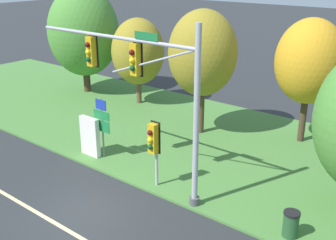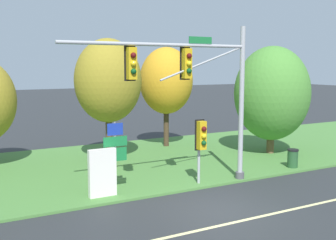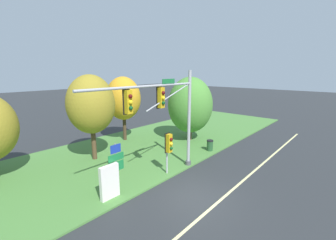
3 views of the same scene
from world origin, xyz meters
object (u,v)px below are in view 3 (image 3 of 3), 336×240
object	(u,v)px
route_sign_post	(116,162)
traffic_signal_mast	(167,109)
tree_mid_verge	(123,99)
tree_tall_centre	(190,105)
tree_behind_signpost	(91,105)
trash_bin	(210,145)
info_kiosk	(109,182)
pedestrian_signal_near_kerb	(169,145)

from	to	relation	value
route_sign_post	traffic_signal_mast	bearing A→B (deg)	-12.20
tree_mid_verge	tree_tall_centre	xyz separation A→B (m)	(4.34, -4.81, -0.64)
tree_behind_signpost	trash_bin	xyz separation A→B (m)	(7.60, -5.79, -3.83)
tree_tall_centre	tree_behind_signpost	bearing A→B (deg)	164.20
tree_behind_signpost	info_kiosk	world-z (taller)	tree_behind_signpost
tree_tall_centre	trash_bin	xyz separation A→B (m)	(-1.45, -3.22, -3.02)
tree_behind_signpost	tree_mid_verge	xyz separation A→B (m)	(4.71, 2.25, -0.16)
route_sign_post	tree_tall_centre	bearing A→B (deg)	14.82
pedestrian_signal_near_kerb	tree_behind_signpost	size ratio (longest dim) A/B	0.43
tree_behind_signpost	info_kiosk	xyz separation A→B (m)	(-2.45, -5.65, -3.35)
route_sign_post	tree_behind_signpost	xyz separation A→B (m)	(1.80, 5.43, 2.48)
trash_bin	tree_behind_signpost	bearing A→B (deg)	142.73
tree_mid_verge	tree_tall_centre	bearing A→B (deg)	-47.93
tree_mid_verge	tree_tall_centre	world-z (taller)	tree_mid_verge
traffic_signal_mast	info_kiosk	distance (m)	5.38
pedestrian_signal_near_kerb	route_sign_post	distance (m)	3.74
traffic_signal_mast	trash_bin	world-z (taller)	traffic_signal_mast
pedestrian_signal_near_kerb	route_sign_post	world-z (taller)	route_sign_post
pedestrian_signal_near_kerb	tree_mid_verge	xyz separation A→B (m)	(2.84, 8.34, 2.13)
pedestrian_signal_near_kerb	tree_tall_centre	bearing A→B (deg)	26.16
info_kiosk	trash_bin	distance (m)	10.06
traffic_signal_mast	tree_behind_signpost	xyz separation A→B (m)	(-1.61, 6.17, -0.14)
traffic_signal_mast	pedestrian_signal_near_kerb	world-z (taller)	traffic_signal_mast
tree_mid_verge	pedestrian_signal_near_kerb	bearing A→B (deg)	-108.79
tree_tall_centre	info_kiosk	bearing A→B (deg)	-164.95
tree_behind_signpost	tree_mid_verge	size ratio (longest dim) A/B	1.05
route_sign_post	tree_behind_signpost	world-z (taller)	tree_behind_signpost
route_sign_post	info_kiosk	bearing A→B (deg)	-161.19
trash_bin	tree_tall_centre	bearing A→B (deg)	65.77
route_sign_post	trash_bin	bearing A→B (deg)	-2.14
trash_bin	traffic_signal_mast	bearing A→B (deg)	-176.30
trash_bin	pedestrian_signal_near_kerb	bearing A→B (deg)	-176.98
pedestrian_signal_near_kerb	tree_tall_centre	world-z (taller)	tree_tall_centre
route_sign_post	info_kiosk	world-z (taller)	route_sign_post
route_sign_post	pedestrian_signal_near_kerb	bearing A→B (deg)	-10.08
pedestrian_signal_near_kerb	trash_bin	size ratio (longest dim) A/B	3.03
route_sign_post	trash_bin	world-z (taller)	route_sign_post
tree_behind_signpost	info_kiosk	distance (m)	7.02
tree_behind_signpost	tree_tall_centre	distance (m)	9.44
route_sign_post	info_kiosk	xyz separation A→B (m)	(-0.65, -0.22, -0.88)
traffic_signal_mast	info_kiosk	size ratio (longest dim) A/B	4.41
tree_tall_centre	route_sign_post	bearing A→B (deg)	-165.18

